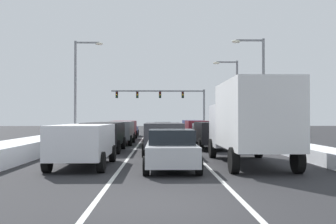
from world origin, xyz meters
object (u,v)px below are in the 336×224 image
object	(u,v)px
suv_black_right_lane_second	(213,133)
suv_black_left_lane_second	(104,134)
suv_maroon_left_lane_fourth	(124,128)
street_lamp_right_mid	(234,91)
street_lamp_right_near	(259,80)
sedan_green_center_lane_third	(158,135)
suv_white_left_lane_nearest	(83,141)
traffic_light_gantry	(169,98)
sedan_gray_right_lane_third	(204,133)
sedan_navy_left_lane_fifth	(128,129)
sedan_silver_center_lane_nearest	(171,149)
suv_charcoal_center_lane_second	(164,135)
suv_maroon_right_lane_fourth	(197,128)
box_truck_right_lane_nearest	(250,119)
suv_gray_left_lane_third	(119,130)
suv_navy_right_lane_fifth	(192,126)
sedan_red_center_lane_fourth	(163,132)
street_lamp_left_mid	(79,81)
sedan_tan_center_lane_fifth	(163,129)

from	to	relation	value
suv_black_right_lane_second	suv_black_left_lane_second	bearing A→B (deg)	-167.12
suv_maroon_left_lane_fourth	street_lamp_right_mid	bearing A→B (deg)	29.54
street_lamp_right_near	street_lamp_right_mid	xyz separation A→B (m)	(-0.13, 9.92, -0.18)
sedan_green_center_lane_third	street_lamp_right_near	size ratio (longest dim) A/B	0.54
suv_white_left_lane_nearest	traffic_light_gantry	distance (m)	43.20
sedan_gray_right_lane_third	sedan_navy_left_lane_fifth	bearing A→B (deg)	120.73
sedan_silver_center_lane_nearest	suv_maroon_left_lane_fourth	size ratio (longest dim) A/B	0.92
sedan_silver_center_lane_nearest	suv_charcoal_center_lane_second	bearing A→B (deg)	91.84
suv_black_left_lane_second	suv_maroon_left_lane_fourth	xyz separation A→B (m)	(0.09, 12.08, 0.00)
suv_black_right_lane_second	traffic_light_gantry	size ratio (longest dim) A/B	0.35
street_lamp_right_near	suv_maroon_right_lane_fourth	bearing A→B (deg)	132.10
suv_charcoal_center_lane_second	traffic_light_gantry	world-z (taller)	traffic_light_gantry
suv_maroon_right_lane_fourth	suv_maroon_left_lane_fourth	size ratio (longest dim) A/B	1.00
suv_white_left_lane_nearest	suv_black_left_lane_second	distance (m)	7.12
box_truck_right_lane_nearest	sedan_navy_left_lane_fifth	distance (m)	26.15
suv_black_left_lane_second	suv_gray_left_lane_third	size ratio (longest dim) A/B	1.00
sedan_silver_center_lane_nearest	suv_white_left_lane_nearest	distance (m)	3.59
suv_white_left_lane_nearest	street_lamp_right_near	distance (m)	19.47
suv_navy_right_lane_fifth	sedan_navy_left_lane_fifth	world-z (taller)	suv_navy_right_lane_fifth
suv_black_right_lane_second	suv_white_left_lane_nearest	size ratio (longest dim) A/B	1.00
suv_maroon_left_lane_fourth	traffic_light_gantry	world-z (taller)	traffic_light_gantry
suv_maroon_right_lane_fourth	suv_charcoal_center_lane_second	bearing A→B (deg)	-102.24
sedan_silver_center_lane_nearest	sedan_red_center_lane_fourth	size ratio (longest dim) A/B	1.00
suv_black_right_lane_second	traffic_light_gantry	world-z (taller)	traffic_light_gantry
suv_black_right_lane_second	suv_navy_right_lane_fifth	bearing A→B (deg)	88.97
suv_maroon_left_lane_fourth	street_lamp_left_mid	bearing A→B (deg)	159.83
box_truck_right_lane_nearest	sedan_silver_center_lane_nearest	size ratio (longest dim) A/B	1.60
sedan_green_center_lane_third	sedan_tan_center_lane_fifth	bearing A→B (deg)	88.09
sedan_silver_center_lane_nearest	sedan_green_center_lane_third	distance (m)	12.68
street_lamp_right_near	suv_charcoal_center_lane_second	bearing A→B (deg)	-127.27
suv_black_right_lane_second	street_lamp_right_near	xyz separation A→B (m)	(4.67, 6.91, 3.95)
sedan_gray_right_lane_third	suv_gray_left_lane_third	world-z (taller)	suv_gray_left_lane_third
box_truck_right_lane_nearest	suv_black_left_lane_second	size ratio (longest dim) A/B	1.47
sedan_green_center_lane_third	suv_black_left_lane_second	xyz separation A→B (m)	(-3.15, -4.62, 0.25)
suv_black_right_lane_second	sedan_silver_center_lane_nearest	distance (m)	10.00
sedan_silver_center_lane_nearest	traffic_light_gantry	size ratio (longest dim) A/B	0.32
suv_maroon_right_lane_fourth	street_lamp_left_mid	world-z (taller)	street_lamp_left_mid
street_lamp_right_mid	street_lamp_left_mid	xyz separation A→B (m)	(-15.34, -4.65, 0.58)
suv_maroon_right_lane_fourth	sedan_silver_center_lane_nearest	distance (m)	21.67
sedan_silver_center_lane_nearest	street_lamp_right_near	distance (m)	18.61
suv_white_left_lane_nearest	suv_maroon_left_lane_fourth	size ratio (longest dim) A/B	1.00
box_truck_right_lane_nearest	street_lamp_left_mid	world-z (taller)	street_lamp_left_mid
box_truck_right_lane_nearest	sedan_tan_center_lane_fifth	world-z (taller)	box_truck_right_lane_nearest
suv_navy_right_lane_fifth	sedan_navy_left_lane_fifth	distance (m)	7.19
sedan_green_center_lane_third	sedan_tan_center_lane_fifth	xyz separation A→B (m)	(0.41, 12.38, 0.00)
suv_gray_left_lane_third	suv_maroon_left_lane_fourth	xyz separation A→B (m)	(-0.15, 6.10, 0.00)
suv_black_right_lane_second	suv_maroon_right_lane_fourth	bearing A→B (deg)	89.17
traffic_light_gantry	suv_maroon_left_lane_fourth	bearing A→B (deg)	-101.08
box_truck_right_lane_nearest	street_lamp_right_near	distance (m)	16.05
suv_gray_left_lane_third	street_lamp_left_mid	world-z (taller)	street_lamp_left_mid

